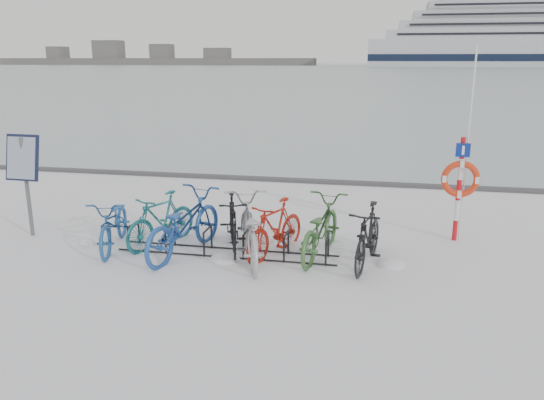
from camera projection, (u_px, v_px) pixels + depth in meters
ground at (227, 254)px, 9.56m from camera, size 900.00×900.00×0.00m
ice_sheet at (373, 70)px, 156.31m from camera, size 400.00×298.00×0.02m
quay_edge at (285, 180)px, 15.13m from camera, size 400.00×0.25×0.10m
bike_rack at (227, 244)px, 9.51m from camera, size 4.00×0.48×0.46m
info_board at (23, 164)px, 10.16m from camera, size 0.68×0.27×2.01m
lifebuoy_station at (460, 179)px, 9.90m from camera, size 0.70×0.22×3.64m
cruise_ferry at (527, 38)px, 215.82m from camera, size 128.31×24.22×42.16m
shoreline at (141, 59)px, 278.33m from camera, size 180.00×12.00×9.50m
bike_0 at (114, 221)px, 9.79m from camera, size 1.12×2.02×1.00m
bike_1 at (161, 218)px, 9.90m from camera, size 1.12×1.77×1.03m
bike_2 at (183, 222)px, 9.44m from camera, size 1.29×2.36×1.18m
bike_3 at (233, 221)px, 9.71m from camera, size 1.00×1.80×1.04m
bike_4 at (249, 228)px, 9.17m from camera, size 1.43×2.30×1.14m
bike_5 at (275, 227)px, 9.39m from camera, size 1.12×1.78×1.04m
bike_6 at (320, 226)px, 9.39m from camera, size 1.06×2.14×1.07m
bike_7 at (368, 234)px, 8.94m from camera, size 0.83×1.85×1.07m
snow_drifts at (261, 253)px, 9.59m from camera, size 6.13×1.49×0.19m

